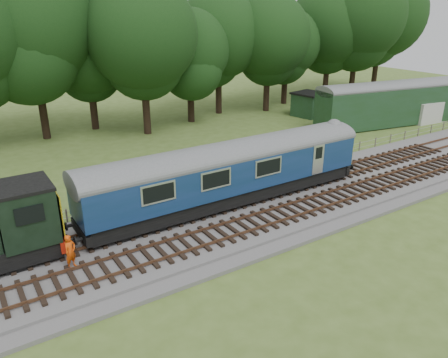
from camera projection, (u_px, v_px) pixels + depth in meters
ground at (284, 204)px, 27.11m from camera, size 120.00×120.00×0.00m
ballast at (284, 202)px, 27.05m from camera, size 70.00×7.00×0.35m
track_north at (270, 191)px, 28.05m from camera, size 67.20×2.40×0.21m
track_south at (302, 208)px, 25.71m from camera, size 67.20×2.40×0.21m
fence at (242, 182)px, 30.62m from camera, size 64.00×0.12×1.00m
tree_line at (143, 127)px, 44.27m from camera, size 70.00×8.00×18.00m
dmu_railcar at (229, 168)px, 25.65m from camera, size 18.05×2.86×3.88m
worker at (70, 252)px, 19.68m from camera, size 0.72×0.65×1.64m
parked_coach at (394, 101)px, 44.50m from camera, size 17.47×6.01×4.40m
shed at (309, 104)px, 48.44m from camera, size 3.73×3.73×2.62m
caravan at (428, 111)px, 46.22m from camera, size 4.67×2.55×2.21m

